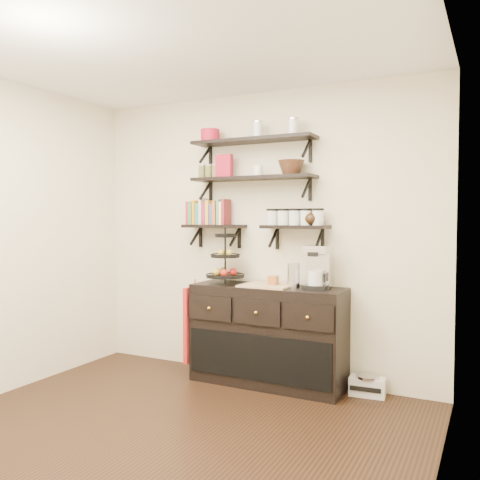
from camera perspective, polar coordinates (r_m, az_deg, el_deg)
name	(u,v)px	position (r m, az deg, el deg)	size (l,w,h in m)	color
floor	(148,447)	(3.68, -10.27, -21.88)	(3.50, 3.50, 0.00)	black
ceiling	(145,33)	(3.55, -10.65, 21.88)	(3.50, 3.50, 0.02)	white
back_wall	(259,235)	(4.87, 2.10, 0.55)	(3.50, 0.02, 2.70)	beige
right_wall	(432,252)	(2.69, 20.76, -1.27)	(0.02, 3.50, 2.70)	beige
shelf_top	(253,141)	(4.80, 1.45, 11.08)	(1.20, 0.27, 0.23)	black
shelf_mid	(253,179)	(4.76, 1.45, 6.91)	(1.20, 0.27, 0.23)	black
shelf_low_left	(214,227)	(4.95, -2.89, 1.49)	(0.60, 0.25, 0.23)	black
shelf_low_right	(296,228)	(4.59, 6.25, 1.39)	(0.60, 0.25, 0.23)	black
cookbooks	(210,213)	(4.98, -3.44, 3.07)	(0.43, 0.15, 0.26)	red
glass_canisters	(294,218)	(4.59, 6.13, 2.48)	(0.54, 0.10, 0.13)	silver
sideboard	(268,335)	(4.69, 3.13, -10.61)	(1.40, 0.50, 0.92)	black
fruit_stand	(226,264)	(4.78, -1.62, -2.71)	(0.36, 0.36, 0.53)	black
candle	(273,280)	(4.58, 3.74, -4.52)	(0.08, 0.08, 0.08)	#9B5723
coffee_maker	(317,268)	(4.45, 8.66, -3.15)	(0.21, 0.21, 0.38)	black
thermal_carafe	(294,276)	(4.48, 6.04, -4.00)	(0.11, 0.11, 0.22)	silver
apron	(193,323)	(4.93, -5.25, -9.31)	(0.04, 0.30, 0.71)	maroon
radio	(367,386)	(4.62, 14.10, -15.57)	(0.31, 0.21, 0.18)	silver
recipe_box	(224,166)	(4.90, -1.79, 8.29)	(0.16, 0.06, 0.22)	#AA132C
walnut_bowl	(291,168)	(4.61, 5.77, 8.08)	(0.24, 0.24, 0.13)	black
ramekins	(258,171)	(4.74, 2.04, 7.74)	(0.09, 0.09, 0.10)	white
teapot	(312,218)	(4.54, 8.07, 2.51)	(0.18, 0.14, 0.14)	black
red_pot	(210,136)	(5.01, -3.37, 11.62)	(0.18, 0.18, 0.12)	#AA132C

